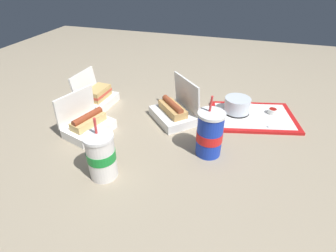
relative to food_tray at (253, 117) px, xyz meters
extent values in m
plane|color=gray|center=(0.35, 0.25, -0.01)|extent=(3.20, 3.20, 0.00)
cube|color=red|center=(0.00, 0.00, 0.00)|extent=(0.42, 0.34, 0.01)
cube|color=white|center=(0.00, 0.00, 0.01)|extent=(0.37, 0.29, 0.00)
cylinder|color=black|center=(0.08, -0.01, 0.01)|extent=(0.12, 0.12, 0.01)
cylinder|color=#512D19|center=(0.08, -0.01, 0.04)|extent=(0.09, 0.09, 0.05)
cylinder|color=silver|center=(0.08, -0.01, 0.05)|extent=(0.12, 0.12, 0.07)
cylinder|color=white|center=(-0.08, -0.04, 0.02)|extent=(0.04, 0.04, 0.02)
cylinder|color=#9E140F|center=(-0.08, -0.04, 0.03)|extent=(0.03, 0.03, 0.01)
cube|color=white|center=(0.02, -0.05, 0.01)|extent=(0.11, 0.11, 0.00)
cube|color=white|center=(-0.11, 0.05, 0.01)|extent=(0.10, 0.08, 0.00)
cube|color=white|center=(0.35, 0.12, 0.01)|extent=(0.24, 0.24, 0.04)
cube|color=white|center=(0.30, 0.07, 0.11)|extent=(0.15, 0.16, 0.14)
cube|color=tan|center=(0.35, 0.12, 0.05)|extent=(0.16, 0.16, 0.03)
cylinder|color=#9E4728|center=(0.35, 0.12, 0.07)|extent=(0.12, 0.13, 0.03)
cylinder|color=yellow|center=(0.35, 0.12, 0.08)|extent=(0.10, 0.10, 0.01)
cube|color=white|center=(0.73, 0.10, 0.01)|extent=(0.13, 0.18, 0.04)
cube|color=white|center=(0.80, 0.09, 0.09)|extent=(0.03, 0.18, 0.12)
cube|color=tan|center=(0.73, 0.10, 0.04)|extent=(0.08, 0.13, 0.02)
cube|color=#D64C38|center=(0.73, 0.10, 0.06)|extent=(0.08, 0.13, 0.01)
cube|color=tan|center=(0.73, 0.10, 0.08)|extent=(0.08, 0.13, 0.02)
cube|color=white|center=(0.64, 0.32, 0.01)|extent=(0.18, 0.22, 0.04)
cube|color=white|center=(0.71, 0.30, 0.10)|extent=(0.07, 0.18, 0.13)
cube|color=#DBB770|center=(0.64, 0.32, 0.05)|extent=(0.10, 0.16, 0.03)
cylinder|color=brown|center=(0.64, 0.32, 0.07)|extent=(0.07, 0.14, 0.03)
cylinder|color=yellow|center=(0.64, 0.32, 0.08)|extent=(0.04, 0.12, 0.01)
cylinder|color=white|center=(0.47, 0.53, 0.07)|extent=(0.09, 0.09, 0.15)
cylinder|color=#198C33|center=(0.47, 0.53, 0.08)|extent=(0.09, 0.09, 0.03)
cylinder|color=white|center=(0.47, 0.53, 0.15)|extent=(0.10, 0.10, 0.01)
cylinder|color=red|center=(0.47, 0.52, 0.19)|extent=(0.01, 0.01, 0.06)
cylinder|color=#1938B7|center=(0.15, 0.31, 0.08)|extent=(0.09, 0.09, 0.16)
cylinder|color=red|center=(0.15, 0.31, 0.07)|extent=(0.10, 0.10, 0.04)
cylinder|color=white|center=(0.15, 0.31, 0.16)|extent=(0.10, 0.10, 0.01)
cylinder|color=red|center=(0.16, 0.30, 0.20)|extent=(0.01, 0.01, 0.06)
camera|label=1|loc=(0.07, 1.09, 0.62)|focal=28.00mm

